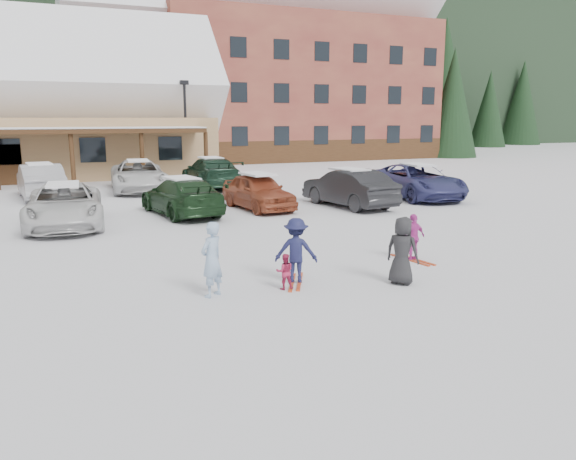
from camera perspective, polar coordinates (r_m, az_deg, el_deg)
name	(u,v)px	position (r m, az deg, el deg)	size (l,w,h in m)	color
ground	(293,284)	(12.39, 0.53, -5.48)	(160.00, 160.00, 0.00)	silver
forested_hillside	(70,15)	(97.22, -21.23, 19.71)	(300.00, 70.00, 38.00)	black
alpine_hotel	(270,61)	(52.68, -1.83, 16.80)	(31.48, 14.01, 21.48)	maroon
lamp_post	(186,123)	(34.83, -10.37, 10.64)	(0.50, 0.25, 5.77)	black
conifer_1	(453,88)	(55.25, 16.45, 13.64)	(4.84, 4.84, 11.22)	black
conifer_3	(166,102)	(55.93, -12.25, 12.63)	(3.96, 3.96, 9.18)	black
conifer_4	(402,92)	(68.88, 11.55, 13.55)	(5.06, 5.06, 11.73)	black
adult_skier	(212,259)	(11.45, -7.76, -2.98)	(0.56, 0.37, 1.55)	#92AFCE
toddler_red	(285,272)	(11.90, -0.33, -4.25)	(0.38, 0.29, 0.78)	#AC234A
child_navy	(296,251)	(12.30, 0.83, -2.11)	(0.94, 0.54, 1.45)	#181B42
skis_child_navy	(296,282)	(12.48, 0.82, -5.28)	(0.20, 1.40, 0.03)	#C4411C
child_magenta	(413,237)	(14.61, 12.62, -0.72)	(0.71, 0.29, 1.21)	#C3369C
skis_child_magenta	(412,260)	(14.75, 12.52, -2.96)	(0.20, 1.40, 0.03)	#C4411C
bystander_dark	(402,251)	(12.45, 11.53, -2.07)	(0.73, 0.48, 1.50)	#242426
parked_car_2	(64,205)	(20.13, -21.76, 2.33)	(2.39, 5.18, 1.44)	silver
parked_car_3	(182,196)	(21.41, -10.75, 3.37)	(1.95, 4.80, 1.39)	#173319
parked_car_4	(258,191)	(22.43, -3.05, 3.93)	(1.67, 4.15, 1.42)	#9E472A
parked_car_5	(349,188)	(23.15, 6.21, 4.27)	(1.63, 4.67, 1.54)	black
parked_car_6	(417,181)	(26.19, 12.98, 4.85)	(2.53, 5.49, 1.53)	navy
parked_car_9	(40,181)	(27.71, -23.85, 4.56)	(1.67, 4.78, 1.57)	#AEADB3
parked_car_10	(139,176)	(28.88, -14.94, 5.34)	(2.55, 5.53, 1.54)	silver
parked_car_11	(211,173)	(29.62, -7.83, 5.79)	(2.20, 5.40, 1.57)	#173323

